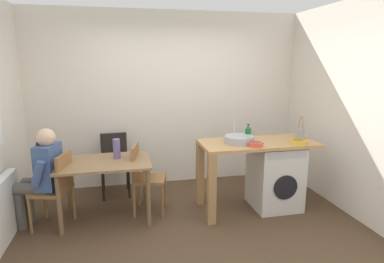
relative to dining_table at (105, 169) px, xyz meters
The scene contains 19 objects.
ground_plane 1.30m from the dining_table, 32.84° to the right, with size 5.46×5.46×0.00m, color #4C3826.
wall_back 1.64m from the dining_table, 50.07° to the left, with size 4.60×0.10×2.70m, color silver.
wall_counter_side 3.24m from the dining_table, 11.20° to the right, with size 0.10×3.80×2.70m, color silver.
radiator 1.15m from the dining_table, 163.64° to the right, with size 0.10×0.80×0.70m, color white.
dining_table is the anchor object (origin of this frame).
chair_person_seat 0.58m from the dining_table, 167.80° to the right, with size 0.49×0.49×0.90m.
chair_opposite 0.50m from the dining_table, ahead, with size 0.48×0.48×0.90m.
chair_spare_by_wall 0.79m from the dining_table, 82.89° to the left, with size 0.42×0.42×0.90m.
seated_person 0.71m from the dining_table, behind, with size 0.55×0.54×1.20m.
kitchen_counter 1.74m from the dining_table, ahead, with size 1.50×0.68×0.92m.
washing_machine 2.22m from the dining_table, ahead, with size 0.60×0.61×0.86m.
sink_basin 1.72m from the dining_table, ahead, with size 0.38×0.38×0.09m, color #9EA0A5.
tap 1.73m from the dining_table, ahead, with size 0.02×0.02×0.28m, color #B2B2B7.
bottle_tall_green 1.88m from the dining_table, ahead, with size 0.08×0.08×0.22m.
mixing_bowl 1.88m from the dining_table, 10.74° to the right, with size 0.18×0.18×0.05m.
utensil_crock 2.60m from the dining_table, ahead, with size 0.11×0.11×0.30m.
colander 2.44m from the dining_table, ahead, with size 0.20×0.20×0.06m.
vase 0.29m from the dining_table, 33.69° to the left, with size 0.09×0.09×0.25m, color slate.
scissors 1.93m from the dining_table, ahead, with size 0.15×0.06×0.01m.
Camera 1 is at (-0.70, -3.30, 1.93)m, focal length 30.07 mm.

